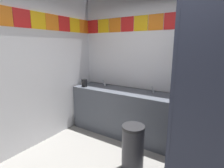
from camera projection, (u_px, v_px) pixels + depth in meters
wall_back at (170, 62)px, 3.10m from camera, size 3.67×0.09×2.85m
wall_side at (17, 65)px, 2.70m from camera, size 0.09×3.34×2.85m
vanity_counter at (124, 112)px, 3.42m from camera, size 2.12×0.60×0.89m
faucet_left at (104, 84)px, 3.67m from camera, size 0.04×0.10×0.14m
faucet_right at (153, 90)px, 3.11m from camera, size 0.04×0.10×0.14m
soap_dispenser at (84, 83)px, 3.61m from camera, size 0.09×0.09×0.16m
stall_divider at (197, 101)px, 1.97m from camera, size 0.92×1.53×2.23m
toilet at (221, 147)px, 2.51m from camera, size 0.39×0.49×0.74m
trash_bin at (133, 148)px, 2.43m from camera, size 0.31×0.31×0.67m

